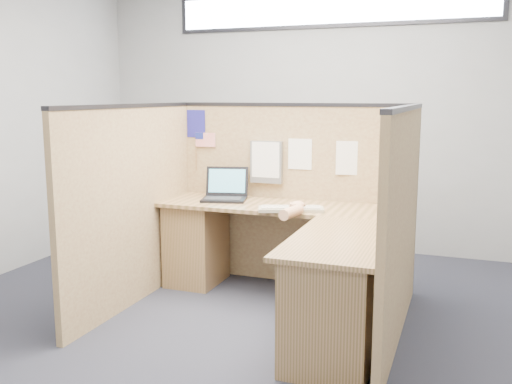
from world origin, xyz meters
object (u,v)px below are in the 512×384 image
at_px(laptop, 227,192).
at_px(keyboard, 291,209).
at_px(l_desk, 287,261).
at_px(mouse, 298,208).

distance_m(laptop, keyboard, 0.71).
relative_size(laptop, keyboard, 0.81).
relative_size(l_desk, mouse, 16.53).
xyz_separation_m(l_desk, laptop, (-0.68, 0.48, 0.40)).
distance_m(l_desk, mouse, 0.41).
relative_size(laptop, mouse, 3.58).
height_order(laptop, keyboard, laptop).
bearing_deg(laptop, l_desk, -49.17).
bearing_deg(mouse, laptop, 157.79).
distance_m(l_desk, keyboard, 0.40).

